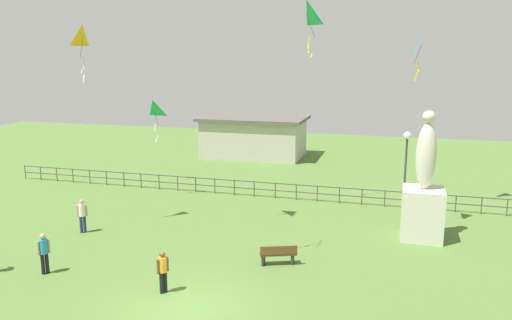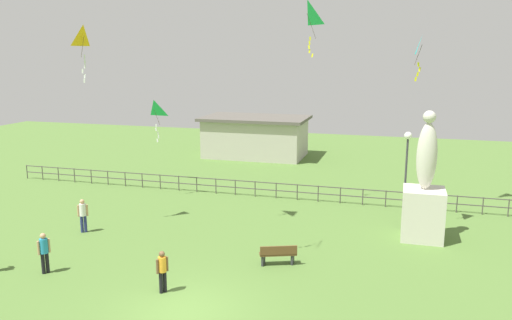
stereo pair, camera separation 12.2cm
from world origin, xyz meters
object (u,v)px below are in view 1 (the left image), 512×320
object	(u,v)px
park_bench	(278,254)
person_0	(44,251)
kite_3	(153,111)
lamppost	(406,159)
kite_2	(306,15)
person_2	(163,269)
kite_5	(421,47)
statue_monument	(423,201)
kite_1	(83,39)
person_3	(82,214)

from	to	relation	value
park_bench	person_0	world-z (taller)	person_0
kite_3	person_0	bearing A→B (deg)	-86.38
lamppost	kite_2	world-z (taller)	kite_2
person_2	kite_5	xyz separation A→B (m)	(8.56, 9.32, 7.82)
person_0	kite_5	size ratio (longest dim) A/B	0.78
statue_monument	kite_1	world-z (taller)	kite_1
person_3	kite_2	distance (m)	15.12
lamppost	person_2	size ratio (longest dim) A/B	3.05
kite_3	park_bench	bearing A→B (deg)	-39.32
lamppost	statue_monument	bearing A→B (deg)	-56.40
person_3	kite_5	xyz separation A→B (m)	(15.07, 4.63, 7.78)
statue_monument	park_bench	world-z (taller)	statue_monument
kite_2	lamppost	bearing A→B (deg)	-23.25
park_bench	statue_monument	bearing A→B (deg)	40.42
kite_1	kite_3	size ratio (longest dim) A/B	1.08
person_0	kite_3	distance (m)	11.66
lamppost	person_0	bearing A→B (deg)	-144.93
person_0	kite_5	distance (m)	18.20
person_2	kite_2	world-z (taller)	kite_2
lamppost	person_2	world-z (taller)	lamppost
person_2	kite_1	distance (m)	11.59
person_2	person_3	size ratio (longest dim) A/B	0.96
person_2	kite_1	size ratio (longest dim) A/B	0.60
person_0	kite_2	size ratio (longest dim) A/B	0.56
kite_5	person_3	bearing A→B (deg)	-162.91
person_0	kite_5	world-z (taller)	kite_5
statue_monument	person_3	distance (m)	16.00
person_2	person_0	bearing A→B (deg)	177.44
statue_monument	person_0	xyz separation A→B (m)	(-14.20, -8.11, -0.87)
park_bench	kite_3	bearing A→B (deg)	140.68
person_0	statue_monument	bearing A→B (deg)	29.73
statue_monument	kite_2	size ratio (longest dim) A/B	2.05
park_bench	kite_3	xyz separation A→B (m)	(-9.22, 7.55, 4.74)
person_3	kite_3	bearing A→B (deg)	84.03
park_bench	kite_5	distance (m)	11.35
person_2	kite_1	bearing A→B (deg)	139.46
kite_2	kite_5	xyz separation A→B (m)	(5.76, -2.61, -1.68)
person_0	kite_3	size ratio (longest dim) A/B	0.67
park_bench	kite_2	xyz separation A→B (m)	(-0.58, 8.42, 9.94)
statue_monument	person_3	world-z (taller)	statue_monument
person_2	kite_3	size ratio (longest dim) A/B	0.64
park_bench	person_0	size ratio (longest dim) A/B	0.95
park_bench	kite_5	world-z (taller)	kite_5
person_0	person_3	bearing A→B (deg)	106.86
lamppost	person_2	xyz separation A→B (m)	(-8.21, -9.61, -2.54)
statue_monument	kite_3	size ratio (longest dim) A/B	2.44
kite_3	statue_monument	bearing A→B (deg)	-10.37
park_bench	person_0	distance (m)	9.16
kite_1	kite_2	world-z (taller)	kite_2
statue_monument	kite_3	bearing A→B (deg)	169.63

